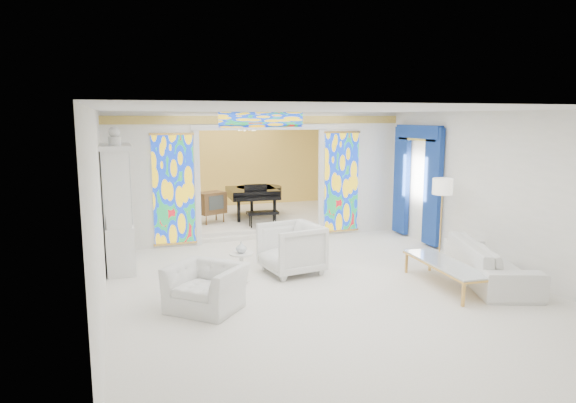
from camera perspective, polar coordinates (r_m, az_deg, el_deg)
name	(u,v)px	position (r m, az deg, el deg)	size (l,w,h in m)	color
floor	(288,261)	(10.48, 0.05, -6.60)	(12.00, 12.00, 0.00)	white
ceiling	(288,111)	(10.08, 0.05, 10.02)	(7.00, 12.00, 0.02)	silver
wall_back	(225,162)	(15.93, -7.04, 4.33)	(7.00, 0.02, 3.00)	silver
wall_front	(508,275)	(5.02, 23.25, -7.50)	(7.00, 0.02, 3.00)	silver
wall_left	(101,197)	(9.63, -20.05, 0.52)	(0.02, 12.00, 3.00)	silver
wall_right	(438,181)	(11.78, 16.37, 2.24)	(0.02, 12.00, 3.00)	silver
partition_wall	(261,170)	(12.04, -3.06, 3.50)	(7.00, 0.22, 3.00)	silver
stained_glass_left	(174,190)	(11.59, -12.59, 1.29)	(0.90, 0.04, 2.40)	gold
stained_glass_right	(341,182)	(12.69, 5.94, 2.16)	(0.90, 0.04, 2.40)	gold
stained_glass_transom	(261,120)	(11.88, -2.97, 9.05)	(2.00, 0.04, 0.34)	gold
alcove_platform	(240,219)	(14.29, -5.33, -1.93)	(6.80, 3.80, 0.18)	white
gold_curtain_back	(226,163)	(15.81, -6.95, 4.30)	(6.70, 0.10, 2.90)	gold
chandelier	(247,129)	(13.97, -4.58, 7.98)	(0.48, 0.48, 0.30)	gold
blue_drapes	(417,174)	(12.29, 14.12, 2.99)	(0.14, 1.85, 2.65)	navy
china_cabinet	(118,208)	(10.27, -18.32, -0.73)	(0.56, 1.46, 2.72)	silver
armchair_left	(206,287)	(7.96, -9.09, -9.40)	(1.05, 0.92, 0.68)	white
armchair_right	(291,249)	(9.58, 0.36, -5.25)	(1.00, 1.03, 0.93)	white
sofa	(490,262)	(9.81, 21.53, -6.25)	(2.43, 0.95, 0.71)	white
side_table	(241,263)	(9.13, -5.19, -6.81)	(0.56, 0.56, 0.53)	silver
vase	(241,247)	(9.06, -5.22, -5.08)	(0.19, 0.19, 0.20)	silver
coffee_table	(445,265)	(9.23, 17.09, -6.72)	(0.72, 1.96, 0.43)	silver
floor_lamp	(442,190)	(10.88, 16.78, 1.20)	(0.48, 0.48, 1.66)	gold
grand_piano	(256,193)	(14.08, -3.61, 0.98)	(1.62, 2.44, 0.96)	black
tv_console	(211,203)	(13.34, -8.54, -0.15)	(0.82, 0.70, 0.80)	brown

